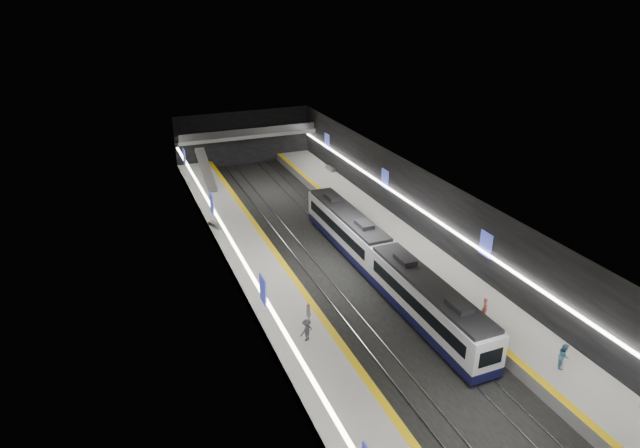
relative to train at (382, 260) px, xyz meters
name	(u,v)px	position (x,y,z in m)	size (l,w,h in m)	color
ground	(341,269)	(-2.50, 3.43, -2.20)	(70.00, 70.00, 0.00)	black
ceiling	(342,191)	(-2.50, 3.43, 5.80)	(20.00, 70.00, 0.04)	beige
wall_left	(236,250)	(-12.50, 3.43, 1.80)	(0.04, 70.00, 8.00)	black
wall_right	(434,215)	(7.50, 3.43, 1.80)	(0.04, 70.00, 8.00)	black
wall_back	(244,138)	(-2.50, 38.43, 1.80)	(20.00, 0.04, 8.00)	black
platform_left	(265,280)	(-10.00, 3.43, -1.70)	(5.00, 70.00, 1.00)	slate
tile_surface_left	(265,275)	(-10.00, 3.43, -1.19)	(5.00, 70.00, 0.02)	#AEAEA9
tactile_strip_left	(288,270)	(-7.80, 3.43, -1.18)	(0.60, 70.00, 0.02)	yellow
platform_right	(410,251)	(5.00, 3.43, -1.70)	(5.00, 70.00, 1.00)	slate
tile_surface_right	(410,246)	(5.00, 3.43, -1.19)	(5.00, 70.00, 0.02)	#AEAEA9
tactile_strip_right	(390,250)	(2.80, 3.43, -1.18)	(0.60, 70.00, 0.02)	yellow
rails	(341,269)	(-2.50, 3.43, -2.14)	(6.52, 70.00, 0.12)	gray
train	(382,260)	(0.00, 0.00, 0.00)	(2.69, 30.04, 3.60)	#0F0F37
ad_posters	(337,222)	(-2.50, 4.43, 2.30)	(19.94, 53.50, 2.20)	#424DC8
cove_light_left	(238,252)	(-12.30, 3.43, 1.60)	(0.25, 68.60, 0.12)	white
cove_light_right	(432,217)	(7.30, 3.43, 1.60)	(0.25, 68.60, 0.12)	white
mezzanine_bridge	(247,135)	(-2.50, 36.35, 2.84)	(20.00, 3.00, 1.50)	gray
escalator	(206,169)	(-10.00, 29.43, 0.70)	(1.20, 8.00, 0.60)	#99999E
bench_left_far	(216,225)	(-11.90, 15.31, -0.96)	(0.53, 1.91, 0.47)	#99999E
bench_right_far	(330,169)	(7.00, 28.12, -0.95)	(0.56, 2.03, 0.50)	#99999E
passenger_right_a	(485,308)	(4.01, -9.36, -0.36)	(0.61, 0.40, 1.67)	#C55D49
passenger_right_b	(564,356)	(5.09, -16.29, -0.27)	(0.90, 0.70, 1.85)	teal
passenger_left_a	(308,314)	(-9.05, -4.93, -0.34)	(1.01, 0.42, 1.72)	silver
passenger_left_b	(307,330)	(-9.94, -6.90, -0.33)	(1.12, 0.64, 1.73)	#46454E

